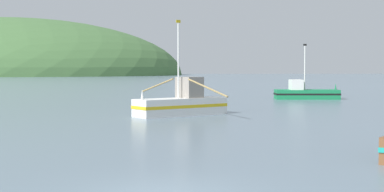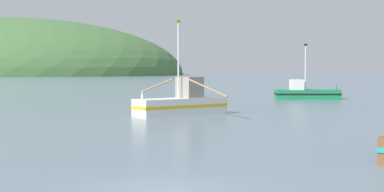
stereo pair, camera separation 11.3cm
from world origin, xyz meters
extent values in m
ellipsoid|color=#47703D|center=(-73.96, 251.99, 0.00)|extent=(160.33, 128.26, 53.07)
cube|color=white|center=(1.00, 24.69, 0.61)|extent=(6.77, 5.46, 1.22)
cube|color=gold|center=(1.00, 24.69, 0.67)|extent=(6.84, 5.51, 0.22)
cone|color=white|center=(-1.62, 22.90, 1.57)|extent=(0.28, 0.28, 0.70)
cube|color=gray|center=(1.63, 25.13, 1.96)|extent=(2.04, 2.13, 1.49)
cylinder|color=silver|center=(0.84, 24.58, 3.84)|extent=(0.12, 0.12, 5.25)
cube|color=gold|center=(0.84, 24.58, 6.59)|extent=(0.31, 0.23, 0.20)
cylinder|color=#997F4C|center=(2.71, 22.20, 2.04)|extent=(2.46, 3.52, 1.16)
cylinder|color=#997F4C|center=(-0.70, 27.19, 2.04)|extent=(2.46, 3.52, 1.16)
cube|color=#197A47|center=(14.93, 44.78, 0.50)|extent=(6.82, 2.83, 1.01)
cube|color=black|center=(14.93, 44.78, 0.56)|extent=(6.89, 2.86, 0.18)
cone|color=#197A47|center=(18.01, 44.63, 1.36)|extent=(0.21, 0.21, 0.70)
cube|color=silver|center=(13.78, 44.84, 1.55)|extent=(1.36, 2.29, 1.08)
cylinder|color=silver|center=(14.70, 44.80, 3.35)|extent=(0.12, 0.12, 4.68)
cube|color=black|center=(14.70, 44.80, 5.81)|extent=(0.36, 0.05, 0.20)
camera|label=1|loc=(0.19, -14.72, 3.35)|focal=52.52mm
camera|label=2|loc=(0.30, -14.73, 3.35)|focal=52.52mm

